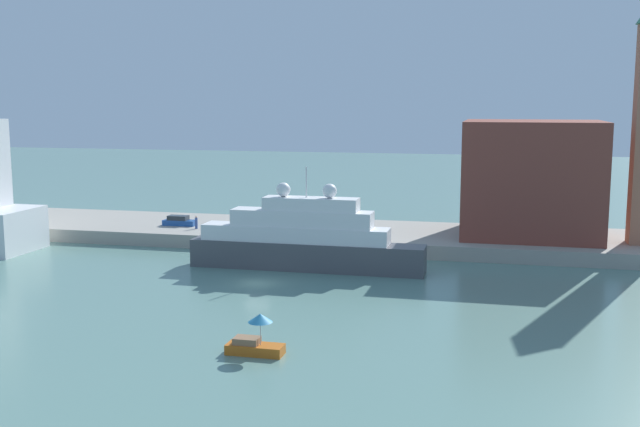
# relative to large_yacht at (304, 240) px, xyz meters

# --- Properties ---
(ground) EXTENTS (400.00, 400.00, 0.00)m
(ground) POSITION_rel_large_yacht_xyz_m (-3.01, -7.76, -3.33)
(ground) COLOR slate
(quay_dock) EXTENTS (110.00, 18.20, 1.76)m
(quay_dock) POSITION_rel_large_yacht_xyz_m (-3.01, 17.34, -2.45)
(quay_dock) COLOR gray
(quay_dock) RESTS_ON ground
(large_yacht) EXTENTS (26.66, 3.60, 11.60)m
(large_yacht) POSITION_rel_large_yacht_xyz_m (0.00, 0.00, 0.00)
(large_yacht) COLOR #4C4C51
(large_yacht) RESTS_ON ground
(small_motorboat) EXTENTS (4.33, 1.85, 3.16)m
(small_motorboat) POSITION_rel_large_yacht_xyz_m (3.90, -28.97, -2.25)
(small_motorboat) COLOR #C66019
(small_motorboat) RESTS_ON ground
(harbor_building) EXTENTS (17.02, 15.20, 14.60)m
(harbor_building) POSITION_rel_large_yacht_xyz_m (25.14, 18.72, 5.73)
(harbor_building) COLOR brown
(harbor_building) RESTS_ON quay_dock
(parked_car) EXTENTS (4.58, 1.71, 1.36)m
(parked_car) POSITION_rel_large_yacht_xyz_m (-21.85, 15.24, -0.99)
(parked_car) COLOR #1E4C99
(parked_car) RESTS_ON quay_dock
(person_figure) EXTENTS (0.36, 0.36, 1.74)m
(person_figure) POSITION_rel_large_yacht_xyz_m (-18.43, 13.10, -0.77)
(person_figure) COLOR #334C8C
(person_figure) RESTS_ON quay_dock
(mooring_bollard) EXTENTS (0.51, 0.51, 0.84)m
(mooring_bollard) POSITION_rel_large_yacht_xyz_m (-0.21, 9.33, -1.16)
(mooring_bollard) COLOR black
(mooring_bollard) RESTS_ON quay_dock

